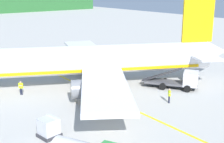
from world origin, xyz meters
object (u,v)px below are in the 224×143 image
Objects in this scene: service_truck_fuel at (180,80)px; cargo_container_near at (49,127)px; crew_marshaller at (21,87)px; airliner_foreground at (83,61)px; crew_loader_left at (169,94)px.

service_truck_fuel is 3.58× the size of cargo_container_near.
airliner_foreground is at bearing -10.59° from crew_marshaller.
airliner_foreground is at bearing 45.40° from cargo_container_near.
cargo_container_near is at bearing -100.79° from crew_marshaller.
airliner_foreground is 14.99m from cargo_container_near.
airliner_foreground is 22.14× the size of crew_marshaller.
crew_loader_left is at bearing -46.69° from crew_marshaller.
crew_marshaller is (-17.19, 10.52, -0.13)m from service_truck_fuel.
crew_marshaller is at bearing 79.21° from cargo_container_near.
crew_marshaller is at bearing 133.31° from crew_loader_left.
airliner_foreground is 5.61× the size of service_truck_fuel.
airliner_foreground is 20.05× the size of cargo_container_near.
cargo_container_near is (-19.49, -1.52, -0.28)m from service_truck_fuel.
cargo_container_near is 12.25m from crew_marshaller.
crew_loader_left is at bearing -3.90° from cargo_container_near.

